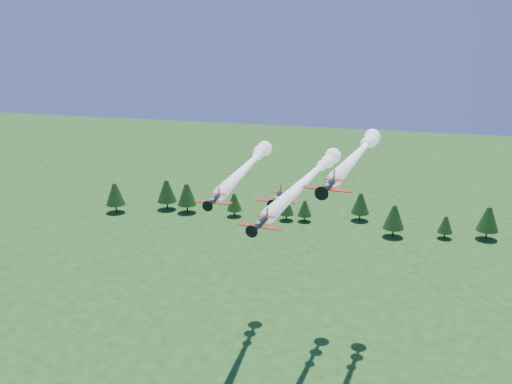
% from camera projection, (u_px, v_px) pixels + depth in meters
% --- Properties ---
extents(plane_lead, '(10.83, 53.59, 3.70)m').
position_uv_depth(plane_lead, '(311.00, 176.00, 116.38)').
color(plane_lead, black).
rests_on(plane_lead, ground).
extents(plane_left, '(6.78, 47.61, 3.70)m').
position_uv_depth(plane_left, '(250.00, 164.00, 125.61)').
color(plane_left, black).
rests_on(plane_left, ground).
extents(plane_right, '(10.93, 48.25, 3.70)m').
position_uv_depth(plane_right, '(360.00, 151.00, 116.02)').
color(plane_right, black).
rests_on(plane_right, ground).
extents(plane_slot, '(7.83, 8.53, 2.76)m').
position_uv_depth(plane_slot, '(277.00, 199.00, 103.91)').
color(plane_slot, black).
rests_on(plane_slot, ground).
extents(treeline, '(172.18, 21.36, 11.99)m').
position_uv_depth(treeline, '(316.00, 207.00, 209.67)').
color(treeline, '#382314').
rests_on(treeline, ground).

